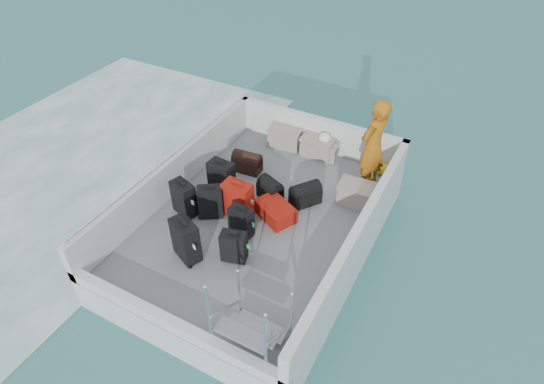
% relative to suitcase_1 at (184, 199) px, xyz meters
% --- Properties ---
extents(ground, '(160.00, 160.00, 0.00)m').
position_rel_suitcase_1_xyz_m(ground, '(1.18, 0.48, -0.94)').
color(ground, '#164F4F').
rests_on(ground, ground).
extents(wake_foam, '(10.00, 10.00, 0.00)m').
position_rel_suitcase_1_xyz_m(wake_foam, '(-3.62, 0.48, -0.94)').
color(wake_foam, white).
rests_on(wake_foam, ground).
extents(ferry_hull, '(3.60, 5.00, 0.60)m').
position_rel_suitcase_1_xyz_m(ferry_hull, '(1.18, 0.48, -0.64)').
color(ferry_hull, silver).
rests_on(ferry_hull, ground).
extents(deck, '(3.30, 4.70, 0.02)m').
position_rel_suitcase_1_xyz_m(deck, '(1.18, 0.48, -0.33)').
color(deck, slate).
rests_on(deck, ferry_hull).
extents(deck_fittings, '(3.60, 5.00, 0.90)m').
position_rel_suitcase_1_xyz_m(deck_fittings, '(1.53, 0.16, 0.05)').
color(deck_fittings, silver).
rests_on(deck_fittings, deck).
extents(suitcase_1, '(0.48, 0.36, 0.64)m').
position_rel_suitcase_1_xyz_m(suitcase_1, '(0.00, 0.00, 0.00)').
color(suitcase_1, black).
rests_on(suitcase_1, deck).
extents(suitcase_2, '(0.46, 0.29, 0.64)m').
position_rel_suitcase_1_xyz_m(suitcase_2, '(0.24, 0.78, 0.00)').
color(suitcase_2, black).
rests_on(suitcase_2, deck).
extents(suitcase_3, '(0.54, 0.44, 0.71)m').
position_rel_suitcase_1_xyz_m(suitcase_3, '(0.64, -0.80, 0.03)').
color(suitcase_3, black).
rests_on(suitcase_3, deck).
extents(suitcase_4, '(0.47, 0.42, 0.60)m').
position_rel_suitcase_1_xyz_m(suitcase_4, '(0.43, 0.16, -0.02)').
color(suitcase_4, black).
rests_on(suitcase_4, deck).
extents(suitcase_5, '(0.49, 0.30, 0.67)m').
position_rel_suitcase_1_xyz_m(suitcase_5, '(0.83, 0.39, 0.01)').
color(suitcase_5, maroon).
rests_on(suitcase_5, deck).
extents(suitcase_6, '(0.43, 0.32, 0.54)m').
position_rel_suitcase_1_xyz_m(suitcase_6, '(1.30, -0.50, -0.05)').
color(suitcase_6, black).
rests_on(suitcase_6, deck).
extents(suitcase_7, '(0.41, 0.26, 0.54)m').
position_rel_suitcase_1_xyz_m(suitcase_7, '(1.11, 0.02, -0.05)').
color(suitcase_7, black).
rests_on(suitcase_7, deck).
extents(suitcase_8, '(0.80, 0.70, 0.27)m').
position_rel_suitcase_1_xyz_m(suitcase_8, '(1.40, 0.64, -0.19)').
color(suitcase_8, maroon).
rests_on(suitcase_8, deck).
extents(duffel_0, '(0.56, 0.34, 0.32)m').
position_rel_suitcase_1_xyz_m(duffel_0, '(0.31, 1.55, -0.16)').
color(duffel_0, black).
rests_on(duffel_0, deck).
extents(duffel_1, '(0.51, 0.44, 0.32)m').
position_rel_suitcase_1_xyz_m(duffel_1, '(1.08, 1.05, -0.16)').
color(duffel_1, black).
rests_on(duffel_1, deck).
extents(duffel_2, '(0.55, 0.60, 0.32)m').
position_rel_suitcase_1_xyz_m(duffel_2, '(1.69, 1.22, -0.16)').
color(duffel_2, black).
rests_on(duffel_2, deck).
extents(crate_0, '(0.69, 0.53, 0.38)m').
position_rel_suitcase_1_xyz_m(crate_0, '(0.56, 2.68, -0.13)').
color(crate_0, gray).
rests_on(crate_0, deck).
extents(crate_1, '(0.64, 0.45, 0.37)m').
position_rel_suitcase_1_xyz_m(crate_1, '(1.29, 2.68, -0.13)').
color(crate_1, gray).
rests_on(crate_1, deck).
extents(crate_2, '(0.57, 0.42, 0.32)m').
position_rel_suitcase_1_xyz_m(crate_2, '(1.42, 2.68, -0.16)').
color(crate_2, gray).
rests_on(crate_2, deck).
extents(crate_3, '(0.61, 0.44, 0.36)m').
position_rel_suitcase_1_xyz_m(crate_3, '(2.46, 1.65, -0.14)').
color(crate_3, gray).
rests_on(crate_3, deck).
extents(yellow_bag, '(0.28, 0.26, 0.22)m').
position_rel_suitcase_1_xyz_m(yellow_bag, '(2.63, 2.68, -0.21)').
color(yellow_bag, gold).
rests_on(yellow_bag, deck).
extents(white_bag, '(0.24, 0.24, 0.18)m').
position_rel_suitcase_1_xyz_m(white_bag, '(1.42, 2.68, 0.09)').
color(white_bag, white).
rests_on(white_bag, crate_2).
extents(passenger, '(0.59, 0.74, 1.76)m').
position_rel_suitcase_1_xyz_m(passenger, '(2.48, 2.21, 0.56)').
color(passenger, orange).
rests_on(passenger, deck).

